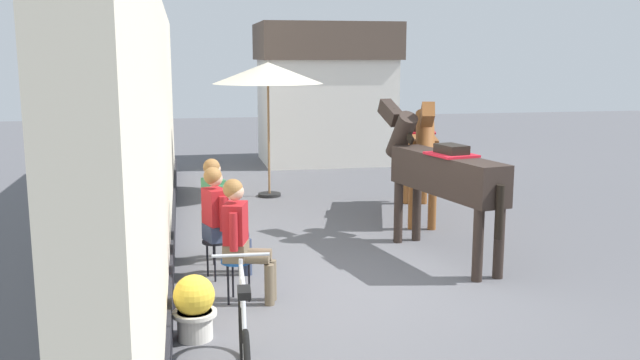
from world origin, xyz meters
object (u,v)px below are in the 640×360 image
Objects in this scene: seated_visitor_near at (242,234)px; saddled_horse_near at (441,173)px; saddled_horse_far at (420,149)px; flower_planter_near at (194,306)px; seated_visitor_far at (219,204)px; leaning_bicycle at (244,343)px; seated_visitor_middle at (220,216)px; cafe_parasol at (268,74)px.

seated_visitor_near is 0.47× the size of saddled_horse_near.
saddled_horse_far reaches higher than flower_planter_near.
flower_planter_near is (-0.38, -2.56, -0.44)m from seated_visitor_far.
saddled_horse_far is at bearing 29.24° from seated_visitor_far.
flower_planter_near is 0.36× the size of leaning_bicycle.
saddled_horse_near is 2.34m from saddled_horse_far.
saddled_horse_near is at bearing 6.59° from seated_visitor_middle.
leaning_bicycle is at bearing -121.60° from saddled_horse_far.
saddled_horse_far is 1.13× the size of cafe_parasol.
saddled_horse_far is (3.46, 1.93, 0.38)m from seated_visitor_far.
seated_visitor_near is 1.00× the size of seated_visitor_far.
leaning_bicycle is 8.20m from cafe_parasol.
flower_planter_near is (-0.54, -0.95, -0.44)m from seated_visitor_near.
seated_visitor_far is at bearing 173.18° from saddled_horse_near.
saddled_horse_near is 1.01× the size of saddled_horse_far.
seated_visitor_far is 0.47× the size of saddled_horse_near.
seated_visitor_middle is at bearing 79.00° from flower_planter_near.
seated_visitor_near and seated_visitor_far have the same top height.
saddled_horse_far is 3.41m from cafe_parasol.
seated_visitor_far is at bearing -150.76° from saddled_horse_far.
cafe_parasol is at bearing 135.20° from saddled_horse_far.
saddled_horse_near is at bearing 24.37° from seated_visitor_near.
cafe_parasol is at bearing 74.14° from seated_visitor_far.
seated_visitor_far is 2.63m from flower_planter_near.
leaning_bicycle is (0.38, -1.12, 0.06)m from flower_planter_near.
saddled_horse_near is (2.96, 0.34, 0.38)m from seated_visitor_middle.
cafe_parasol is at bearing 81.40° from leaning_bicycle.
seated_visitor_middle is 3.00m from saddled_horse_near.
leaning_bicycle is (-3.46, -5.62, -0.76)m from saddled_horse_far.
seated_visitor_far is 3.70m from leaning_bicycle.
seated_visitor_middle is at bearing 101.08° from seated_visitor_near.
seated_visitor_near is at bearing -155.63° from saddled_horse_near.
seated_visitor_middle is at bearing -91.37° from seated_visitor_far.
cafe_parasol is at bearing 76.12° from seated_visitor_middle.
saddled_horse_near reaches higher than flower_planter_near.
saddled_horse_near reaches higher than seated_visitor_near.
seated_visitor_near is at bearing 60.27° from flower_planter_near.
cafe_parasol reaches higher than leaning_bicycle.
cafe_parasol is (1.19, 7.87, 1.97)m from leaning_bicycle.
seated_visitor_near is 2.11m from leaning_bicycle.
seated_visitor_middle is 0.69m from seated_visitor_far.
saddled_horse_near is 5.01m from cafe_parasol.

